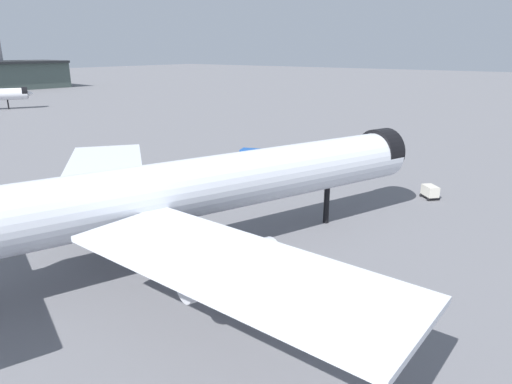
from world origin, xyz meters
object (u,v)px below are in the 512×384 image
Objects in this scene: traffic_cone_wingtip at (231,164)px; service_truck_front at (255,157)px; airliner_near_gate at (188,190)px; baggage_cart_trailing at (430,192)px.

service_truck_front is at bearing -52.65° from traffic_cone_wingtip.
baggage_cart_trailing is (33.59, -13.03, -6.14)m from airliner_near_gate.
airliner_near_gate is 37.80m from traffic_cone_wingtip.
baggage_cart_trailing reaches higher than traffic_cone_wingtip.
service_truck_front is (33.48, 17.33, -5.53)m from airliner_near_gate.
airliner_near_gate is at bearing -67.97° from baggage_cart_trailing.
service_truck_front is 4.52m from traffic_cone_wingtip.
baggage_cart_trailing is at bearing -19.05° from service_truck_front.
service_truck_front is 30.37m from baggage_cart_trailing.
baggage_cart_trailing is (0.11, -30.37, -0.61)m from service_truck_front.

